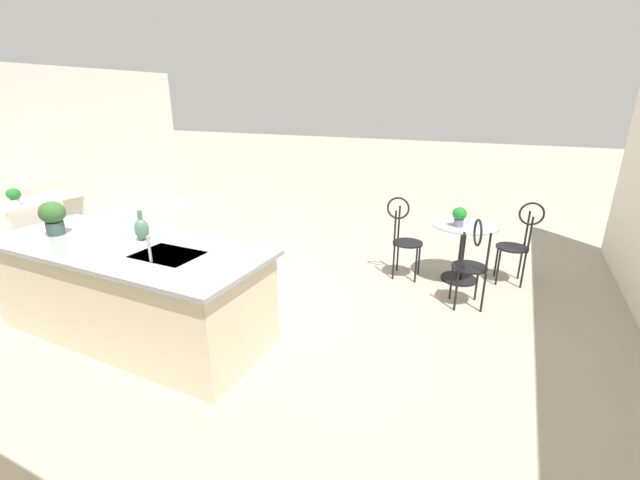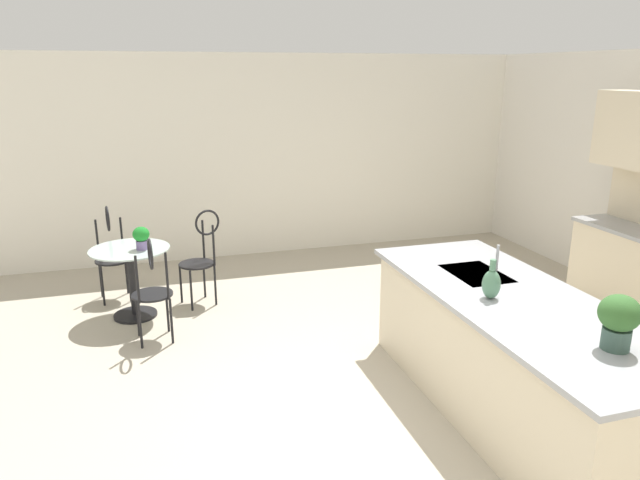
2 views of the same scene
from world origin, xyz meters
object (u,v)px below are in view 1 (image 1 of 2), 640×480
Objects in this scene: potted_plant_on_desk at (14,196)px; potted_plant_on_table at (459,216)px; chair_toward_desk at (472,259)px; potted_plant_counter_far at (53,216)px; vase_on_counter at (142,229)px; chair_near_window at (404,234)px; bistro_table at (462,247)px; chair_by_island at (519,239)px; writing_desk at (39,214)px.

potted_plant_on_table is at bearing -164.02° from potted_plant_on_desk.
potted_plant_counter_far reaches higher than chair_toward_desk.
vase_on_counter reaches higher than potted_plant_on_desk.
chair_near_window is 0.70m from potted_plant_on_table.
bistro_table is 0.66m from chair_by_island.
potted_plant_counter_far is (3.54, 2.73, 0.66)m from bistro_table.
potted_plant_on_table is 3.49m from vase_on_counter.
chair_near_window is 5.47m from potted_plant_on_desk.
chair_toward_desk reaches higher than potted_plant_on_table.
potted_plant_on_table reaches higher than writing_desk.
potted_plant_counter_far is 1.32× the size of potted_plant_on_desk.
potted_plant_on_table is (-0.63, -0.06, 0.30)m from chair_near_window.
vase_on_counter is at bearing 168.36° from potted_plant_on_desk.
potted_plant_counter_far is at bearing 36.83° from potted_plant_on_table.
writing_desk is at bearing 12.52° from potted_plant_on_table.
chair_near_window is at bearing 16.90° from chair_by_island.
bistro_table is at bearing -163.06° from potted_plant_on_desk.
potted_plant_counter_far reaches higher than chair_near_window.
writing_desk is 6.13m from potted_plant_on_table.
bistro_table is 0.77× the size of chair_toward_desk.
chair_near_window is 3.62× the size of vase_on_counter.
vase_on_counter is (-3.28, 0.68, 0.15)m from potted_plant_on_desk.
chair_by_island is 6.85m from potted_plant_on_desk.
writing_desk is 4.79× the size of potted_plant_on_desk.
writing_desk is (6.66, 1.66, -0.06)m from chair_by_island.
chair_by_island is 1.03m from chair_toward_desk.
vase_on_counter is (2.81, 1.75, 0.46)m from chair_toward_desk.
writing_desk is (6.21, 0.73, -0.06)m from chair_toward_desk.
potted_plant_counter_far is (3.48, 2.60, 0.24)m from potted_plant_on_table.
chair_near_window is 1.00× the size of chair_by_island.
potted_plant_on_table is 6.09m from potted_plant_on_desk.
bistro_table is at bearing -166.48° from writing_desk.
potted_plant_on_desk reaches higher than bistro_table.
chair_toward_desk is 4.16× the size of potted_plant_on_desk.
chair_by_island is 0.82m from potted_plant_on_table.
potted_plant_on_desk is at bearing 108.92° from writing_desk.
potted_plant_counter_far reaches higher than chair_by_island.
writing_desk is at bearing 13.52° from bistro_table.
chair_near_window and chair_toward_desk have the same top height.
chair_near_window is at bearing -166.70° from writing_desk.
bistro_table is 0.76m from chair_toward_desk.
chair_toward_desk is 4.46× the size of potted_plant_on_table.
potted_plant_counter_far is at bearing 35.25° from chair_by_island.
potted_plant_on_desk is (6.09, 1.08, 0.31)m from chair_toward_desk.
writing_desk is at bearing 13.30° from chair_near_window.
bistro_table and writing_desk have the same top height.
chair_near_window is at bearing 5.83° from potted_plant_on_table.
chair_toward_desk is 0.71m from potted_plant_on_table.
potted_plant_counter_far is (-2.50, 1.28, 0.60)m from writing_desk.
writing_desk is (6.04, 1.45, 0.06)m from bistro_table.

